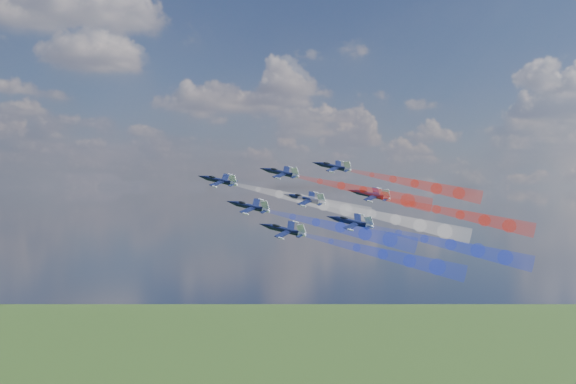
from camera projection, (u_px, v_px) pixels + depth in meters
name	position (u px, v px, depth m)	size (l,w,h in m)	color
jet_lead	(219.00, 181.00, 168.87)	(8.77, 10.97, 2.92)	black
trail_lead	(301.00, 199.00, 162.27)	(3.66, 33.12, 3.66)	white
jet_inner_left	(250.00, 207.00, 156.11)	(8.77, 10.97, 2.92)	black
trail_inner_left	(340.00, 228.00, 149.50)	(3.66, 33.12, 3.66)	#192EDA
jet_inner_right	(281.00, 173.00, 173.94)	(8.77, 10.97, 2.92)	black
trail_inner_right	(363.00, 190.00, 167.33)	(3.66, 33.12, 3.66)	red
jet_outer_left	(284.00, 230.00, 146.37)	(8.77, 10.97, 2.92)	black
trail_outer_left	(383.00, 254.00, 139.77)	(3.66, 33.12, 3.66)	#192EDA
jet_center_third	(306.00, 199.00, 161.38)	(8.77, 10.97, 2.92)	black
trail_center_third	(396.00, 219.00, 154.77)	(3.66, 33.12, 3.66)	white
jet_outer_right	(333.00, 167.00, 179.84)	(8.77, 10.97, 2.92)	black
trail_outer_right	(415.00, 184.00, 173.23)	(3.66, 33.12, 3.66)	red
jet_rear_left	(352.00, 222.00, 150.42)	(8.77, 10.97, 2.92)	black
trail_rear_left	(451.00, 245.00, 143.82)	(3.66, 33.12, 3.66)	#192EDA
jet_rear_right	(371.00, 195.00, 166.51)	(8.77, 10.97, 2.92)	black
trail_rear_right	(460.00, 214.00, 159.90)	(3.66, 33.12, 3.66)	red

